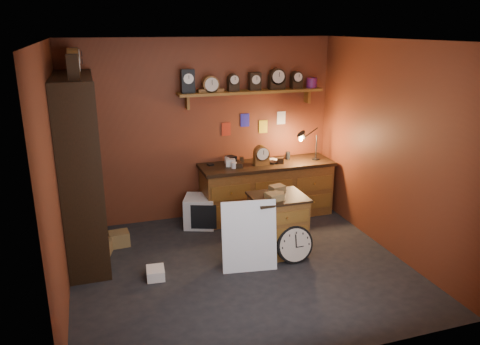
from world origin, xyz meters
name	(u,v)px	position (x,y,z in m)	size (l,w,h in m)	color
floor	(241,267)	(0.00, 0.00, 0.00)	(4.00, 4.00, 0.00)	black
room_shell	(242,129)	(0.04, 0.11, 1.72)	(4.02, 3.62, 2.71)	maroon
shelving_unit	(78,161)	(-1.79, 0.98, 1.25)	(0.47, 1.60, 2.58)	black
workbench	(267,187)	(0.90, 1.47, 0.47)	(2.06, 0.66, 1.36)	brown
low_cabinet	(278,222)	(0.58, 0.24, 0.43)	(0.69, 0.59, 0.88)	brown
big_round_clock	(295,245)	(0.68, -0.06, 0.24)	(0.48, 0.16, 0.48)	black
white_panel	(249,268)	(0.09, -0.05, 0.00)	(0.67, 0.03, 0.89)	silver
mini_fridge	(200,211)	(-0.18, 1.39, 0.23)	(0.56, 0.58, 0.45)	silver
floor_box_a	(100,247)	(-1.63, 0.94, 0.09)	(0.30, 0.25, 0.18)	olive
floor_box_b	(156,273)	(-1.04, 0.07, 0.06)	(0.21, 0.25, 0.12)	white
floor_box_c	(119,239)	(-1.38, 1.09, 0.10)	(0.26, 0.22, 0.20)	olive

